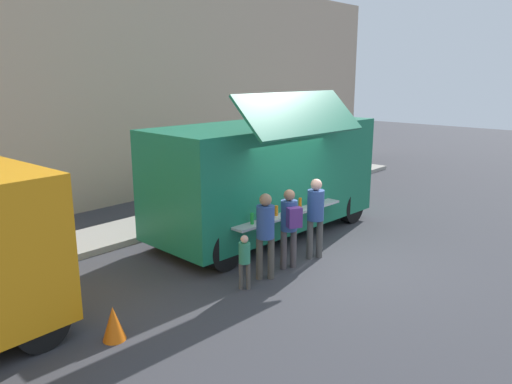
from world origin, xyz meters
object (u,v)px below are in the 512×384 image
Objects in this scene: customer_mid_with_backpack at (290,221)px; child_near_queue at (245,257)px; traffic_cone_orange at (113,323)px; food_truck_main at (266,175)px; customer_rear_waiting at (265,229)px; trash_bin at (298,178)px; customer_front_ordering at (315,211)px.

customer_mid_with_backpack is 1.59× the size of child_near_queue.
traffic_cone_orange is at bearing 140.77° from child_near_queue.
customer_rear_waiting is (-2.17, -1.85, -0.50)m from food_truck_main.
customer_mid_with_backpack is (-1.44, -1.88, -0.50)m from food_truck_main.
customer_rear_waiting is (-6.57, -4.17, 0.60)m from trash_bin.
trash_bin is at bearing -20.43° from customer_front_ordering.
traffic_cone_orange is 10.65m from trash_bin.
customer_mid_with_backpack is 0.97× the size of customer_rear_waiting.
food_truck_main is 2.90m from customer_rear_waiting.
customer_mid_with_backpack reaches higher than trash_bin.
customer_front_ordering is 1.06× the size of customer_mid_with_backpack.
food_truck_main is 2.06m from customer_front_ordering.
traffic_cone_orange is 0.51× the size of child_near_queue.
customer_front_ordering is (-4.98, -4.24, 0.62)m from trash_bin.
traffic_cone_orange is 0.31× the size of customer_rear_waiting.
child_near_queue is at bearing 134.13° from customer_rear_waiting.
trash_bin is at bearing -25.96° from customer_mid_with_backpack.
customer_front_ordering reaches higher than traffic_cone_orange.
child_near_queue is at bearing -149.72° from trash_bin.
child_near_queue is at bearing 117.98° from customer_mid_with_backpack.
trash_bin is at bearing -15.91° from customer_rear_waiting.
child_near_queue is (-2.22, 0.04, -0.43)m from customer_front_ordering.
customer_front_ordering is (4.91, -0.28, 0.80)m from traffic_cone_orange.
customer_front_ordering is 1.03× the size of customer_rear_waiting.
traffic_cone_orange is at bearing 128.03° from customer_rear_waiting.
food_truck_main is 2.43m from customer_mid_with_backpack.
customer_front_ordering is at bearing -35.29° from child_near_queue.
customer_rear_waiting is at bearing -3.62° from traffic_cone_orange.
child_near_queue is (2.69, -0.24, 0.37)m from traffic_cone_orange.
food_truck_main is at bearing 12.21° from customer_front_ordering.
food_truck_main is 5.09m from trash_bin.
child_near_queue is (-1.36, 0.01, -0.40)m from customer_mid_with_backpack.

